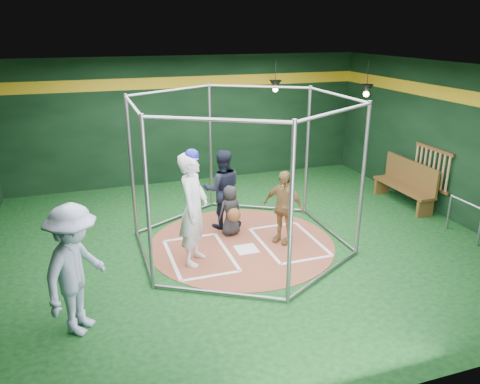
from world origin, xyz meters
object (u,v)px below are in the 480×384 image
object	(u,v)px
visitor_leopard	(283,207)
dugout_bench	(407,182)
umpire	(222,189)
batter_figure	(193,208)

from	to	relation	value
visitor_leopard	dugout_bench	size ratio (longest dim) A/B	0.80
visitor_leopard	umpire	size ratio (longest dim) A/B	0.87
visitor_leopard	dugout_bench	xyz separation A→B (m)	(3.81, 1.04, -0.21)
batter_figure	visitor_leopard	size ratio (longest dim) A/B	1.44
batter_figure	dugout_bench	size ratio (longest dim) A/B	1.15
batter_figure	umpire	xyz separation A→B (m)	(0.97, 1.41, -0.21)
umpire	dugout_bench	world-z (taller)	umpire
batter_figure	umpire	world-z (taller)	batter_figure
batter_figure	visitor_leopard	distance (m)	1.96
batter_figure	visitor_leopard	world-z (taller)	batter_figure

